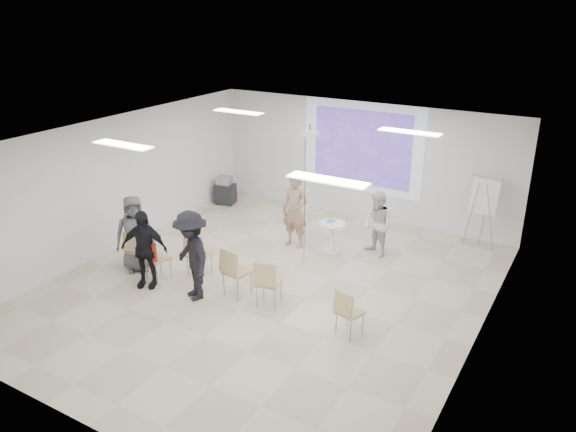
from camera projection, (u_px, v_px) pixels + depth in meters
The scene contains 30 objects.
floor at pixel (268, 289), 11.17m from camera, with size 8.00×9.00×0.10m, color beige.
ceiling at pixel (265, 137), 10.04m from camera, with size 8.00×9.00×0.10m, color white.
wall_back at pixel (362, 161), 14.26m from camera, with size 8.00×0.10×3.00m, color silver.
wall_left at pixel (113, 183), 12.51m from camera, with size 0.10×9.00×3.00m, color silver.
wall_right at pixel (487, 265), 8.70m from camera, with size 0.10×9.00×3.00m, color silver.
projection_halo at pixel (362, 148), 14.08m from camera, with size 3.20×0.01×2.30m, color silver.
projection_image at pixel (362, 148), 14.07m from camera, with size 2.60×0.01×1.90m, color #4C2FA2.
pedestal_table at pixel (332, 236), 12.56m from camera, with size 0.63×0.63×0.72m.
player_left at pixel (295, 206), 12.65m from camera, with size 0.72×0.49×1.96m, color tan.
player_right at pixel (378, 221), 12.26m from camera, with size 0.78×0.63×1.63m, color silver.
controller_left at pixel (308, 191), 12.66m from camera, with size 0.04×0.11×0.04m, color white.
controller_right at pixel (375, 204), 12.44m from camera, with size 0.04×0.11×0.04m, color white.
chair_far_left at pixel (136, 247), 11.65m from camera, with size 0.48×0.50×0.89m.
chair_left_mid at pixel (154, 256), 11.24m from camera, with size 0.52×0.54×0.92m.
chair_left_inner at pixel (197, 251), 11.41m from camera, with size 0.47×0.51×0.93m.
chair_center at pixel (234, 269), 10.62m from camera, with size 0.53×0.56×0.98m.
chair_right_inner at pixel (267, 280), 10.25m from camera, with size 0.52×0.54×0.93m.
chair_right_far at pixel (347, 310), 9.39m from camera, with size 0.50×0.52×0.85m.
red_jacket at pixel (149, 251), 11.05m from camera, with size 0.40×0.09×0.38m, color #A62414.
laptop at pixel (199, 252), 11.52m from camera, with size 0.34×0.25×0.03m, color black.
audience_left at pixel (144, 244), 10.90m from camera, with size 1.06×0.64×1.83m, color black.
audience_mid at pixel (191, 250), 10.42m from camera, with size 1.29×0.70×1.99m, color black.
audience_outer at pixel (134, 229), 11.57m from camera, with size 0.89×0.59×1.82m, color #545459.
flipchart_easel at pixel (485, 196), 12.47m from camera, with size 0.73×0.56×1.71m.
av_cart at pixel (225, 191), 15.53m from camera, with size 0.60×0.52×0.78m.
ceiling_projector at pixel (310, 140), 11.32m from camera, with size 0.30×0.25×3.00m.
fluor_panel_nw at pixel (238, 112), 12.62m from camera, with size 1.20×0.30×0.02m, color white.
fluor_panel_ne at pixel (410, 132), 10.73m from camera, with size 1.20×0.30×0.02m, color white.
fluor_panel_sw at pixel (123, 145), 9.80m from camera, with size 1.20×0.30×0.02m, color white.
fluor_panel_se at pixel (328, 180), 7.92m from camera, with size 1.20×0.30×0.02m, color white.
Camera 1 is at (5.33, -8.31, 5.38)m, focal length 35.00 mm.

